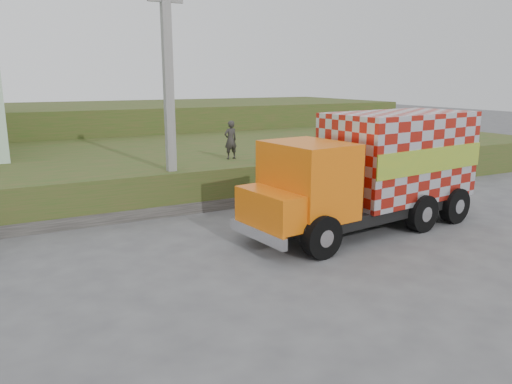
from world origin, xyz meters
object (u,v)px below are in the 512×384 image
cow (254,218)px  pedestrian (231,140)px  utility_pole (169,97)px  cargo_truck (374,170)px

cow → pedestrian: (1.79, 5.50, 1.63)m
utility_pole → cargo_truck: utility_pole is taller
cow → utility_pole: bearing=105.3°
utility_pole → pedestrian: bearing=25.8°
cargo_truck → cow: cargo_truck is taller
utility_pole → cow: 5.45m
cargo_truck → cow: bearing=162.4°
utility_pole → pedestrian: size_ratio=5.16×
utility_pole → cargo_truck: size_ratio=0.95×
pedestrian → utility_pole: bearing=19.3°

